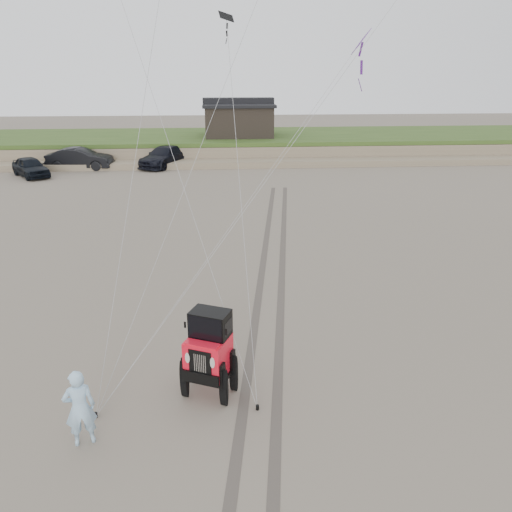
# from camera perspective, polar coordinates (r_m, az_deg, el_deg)

# --- Properties ---
(ground) EXTENTS (160.00, 160.00, 0.00)m
(ground) POSITION_cam_1_polar(r_m,az_deg,el_deg) (12.46, -3.65, -16.37)
(ground) COLOR #6B6054
(ground) RESTS_ON ground
(dune_ridge) EXTENTS (160.00, 14.25, 1.73)m
(dune_ridge) POSITION_cam_1_polar(r_m,az_deg,el_deg) (47.93, -4.44, 12.53)
(dune_ridge) COLOR #7A6B54
(dune_ridge) RESTS_ON ground
(cabin) EXTENTS (6.40, 5.40, 3.35)m
(cabin) POSITION_cam_1_polar(r_m,az_deg,el_deg) (47.20, -2.01, 15.40)
(cabin) COLOR black
(cabin) RESTS_ON dune_ridge
(truck_a) EXTENTS (3.89, 4.40, 1.44)m
(truck_a) POSITION_cam_1_polar(r_m,az_deg,el_deg) (40.91, -24.37, 9.26)
(truck_a) COLOR black
(truck_a) RESTS_ON ground
(truck_b) EXTENTS (5.21, 2.16, 1.68)m
(truck_b) POSITION_cam_1_polar(r_m,az_deg,el_deg) (42.60, -19.47, 10.46)
(truck_b) COLOR black
(truck_b) RESTS_ON ground
(truck_c) EXTENTS (4.55, 5.96, 1.61)m
(truck_c) POSITION_cam_1_polar(r_m,az_deg,el_deg) (42.15, -10.38, 11.13)
(truck_c) COLOR black
(truck_c) RESTS_ON ground
(jeep) EXTENTS (3.74, 5.10, 1.74)m
(jeep) POSITION_cam_1_polar(r_m,az_deg,el_deg) (12.28, -5.41, -12.08)
(jeep) COLOR #FF1429
(jeep) RESTS_ON ground
(man) EXTENTS (0.75, 0.60, 1.78)m
(man) POSITION_cam_1_polar(r_m,az_deg,el_deg) (11.42, -19.50, -16.05)
(man) COLOR #96C8E8
(man) RESTS_ON ground
(stake_main) EXTENTS (0.08, 0.08, 0.12)m
(stake_main) POSITION_cam_1_polar(r_m,az_deg,el_deg) (12.53, -17.84, -16.91)
(stake_main) COLOR black
(stake_main) RESTS_ON ground
(stake_aux) EXTENTS (0.08, 0.08, 0.12)m
(stake_aux) POSITION_cam_1_polar(r_m,az_deg,el_deg) (12.19, 0.17, -16.92)
(stake_aux) COLOR black
(stake_aux) RESTS_ON ground
(tire_tracks) EXTENTS (5.22, 29.74, 0.01)m
(tire_tracks) POSITION_cam_1_polar(r_m,az_deg,el_deg) (19.56, 1.82, -1.91)
(tire_tracks) COLOR #4C443D
(tire_tracks) RESTS_ON ground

